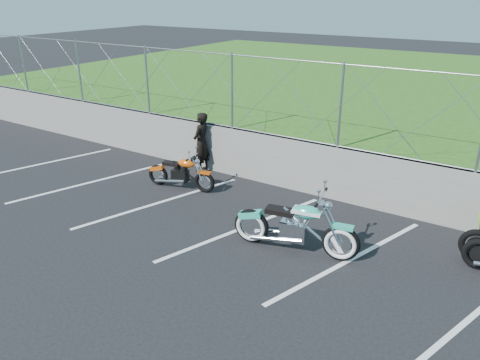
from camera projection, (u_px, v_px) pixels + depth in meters
The scene contains 8 objects.
ground at pixel (219, 247), 9.37m from camera, with size 90.00×90.00×0.00m, color black.
retaining_wall at pixel (298, 165), 11.84m from camera, with size 30.00×0.22×1.30m, color slate.
grass_field at pixel (404, 96), 19.61m from camera, with size 30.00×20.00×1.30m, color #255015.
chain_link_fence at pixel (301, 101), 11.22m from camera, with size 28.00×0.03×2.00m.
parking_lines at pixel (295, 242), 9.54m from camera, with size 18.29×4.31×0.01m.
cruiser_turquoise at pixel (296, 228), 9.04m from camera, with size 2.51×0.79×1.26m.
naked_orange at pixel (182, 174), 11.96m from camera, with size 1.88×0.64×0.95m.
person_standing at pixel (201, 143), 12.96m from camera, with size 0.62×0.41×1.69m, color black.
Camera 1 is at (4.79, -6.62, 4.79)m, focal length 35.00 mm.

